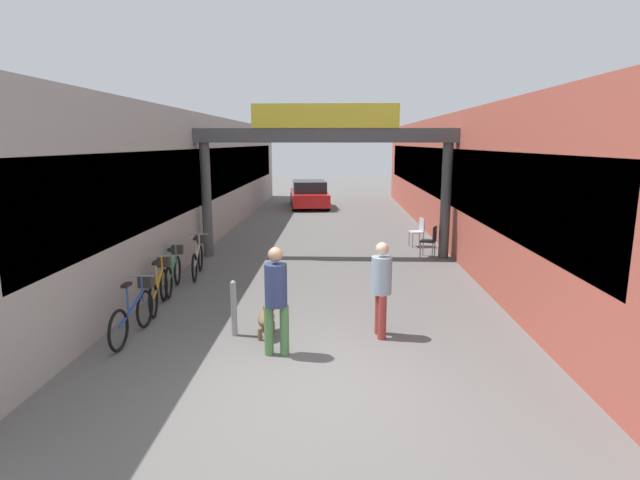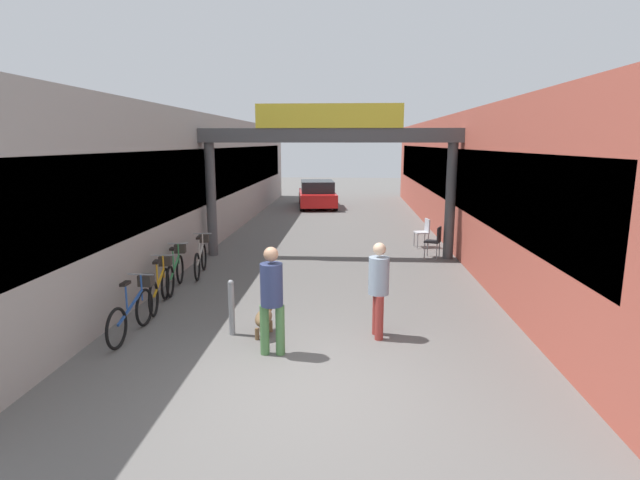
{
  "view_description": "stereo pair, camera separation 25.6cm",
  "coord_description": "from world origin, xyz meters",
  "px_view_note": "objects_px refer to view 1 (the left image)",
  "views": [
    {
      "loc": [
        0.33,
        -6.2,
        3.21
      ],
      "look_at": [
        0.0,
        3.51,
        1.3
      ],
      "focal_mm": 28.0,
      "sensor_mm": 36.0,
      "label": 1
    },
    {
      "loc": [
        0.59,
        -6.18,
        3.21
      ],
      "look_at": [
        0.0,
        3.51,
        1.3
      ],
      "focal_mm": 28.0,
      "sensor_mm": 36.0,
      "label": 2
    }
  ],
  "objects_px": {
    "cafe_chair_black_nearer": "(431,239)",
    "parked_car_red": "(309,194)",
    "pedestrian_companion": "(381,284)",
    "bicycle_orange_second": "(160,286)",
    "bicycle_silver_farthest": "(198,257)",
    "bollard_post_metal": "(234,308)",
    "dog_on_leash": "(267,317)",
    "cafe_chair_aluminium_farther": "(419,230)",
    "pedestrian_with_dog": "(276,294)",
    "bicycle_blue_nearest": "(135,311)",
    "bicycle_green_third": "(174,270)"
  },
  "relations": [
    {
      "from": "pedestrian_companion",
      "to": "dog_on_leash",
      "type": "relative_size",
      "value": 2.35
    },
    {
      "from": "bollard_post_metal",
      "to": "cafe_chair_black_nearer",
      "type": "relative_size",
      "value": 1.08
    },
    {
      "from": "bicycle_orange_second",
      "to": "cafe_chair_black_nearer",
      "type": "relative_size",
      "value": 1.89
    },
    {
      "from": "pedestrian_with_dog",
      "to": "bicycle_silver_farthest",
      "type": "distance_m",
      "value": 5.29
    },
    {
      "from": "bicycle_orange_second",
      "to": "bicycle_green_third",
      "type": "xyz_separation_m",
      "value": [
        -0.1,
        1.19,
        0.0
      ]
    },
    {
      "from": "bicycle_green_third",
      "to": "bicycle_silver_farthest",
      "type": "xyz_separation_m",
      "value": [
        0.19,
        1.26,
        0.0
      ]
    },
    {
      "from": "pedestrian_companion",
      "to": "dog_on_leash",
      "type": "xyz_separation_m",
      "value": [
        -1.91,
        -0.01,
        -0.6
      ]
    },
    {
      "from": "cafe_chair_aluminium_farther",
      "to": "bicycle_green_third",
      "type": "bearing_deg",
      "value": -141.77
    },
    {
      "from": "bicycle_blue_nearest",
      "to": "bollard_post_metal",
      "type": "xyz_separation_m",
      "value": [
        1.66,
        0.07,
        0.05
      ]
    },
    {
      "from": "bicycle_silver_farthest",
      "to": "cafe_chair_black_nearer",
      "type": "height_order",
      "value": "bicycle_silver_farthest"
    },
    {
      "from": "dog_on_leash",
      "to": "cafe_chair_black_nearer",
      "type": "distance_m",
      "value": 7.05
    },
    {
      "from": "bicycle_orange_second",
      "to": "bicycle_silver_farthest",
      "type": "height_order",
      "value": "same"
    },
    {
      "from": "bicycle_orange_second",
      "to": "cafe_chair_aluminium_farther",
      "type": "distance_m",
      "value": 8.53
    },
    {
      "from": "dog_on_leash",
      "to": "cafe_chair_black_nearer",
      "type": "xyz_separation_m",
      "value": [
        3.82,
        5.92,
        0.23
      ]
    },
    {
      "from": "bicycle_orange_second",
      "to": "dog_on_leash",
      "type": "bearing_deg",
      "value": -30.87
    },
    {
      "from": "bicycle_silver_farthest",
      "to": "cafe_chair_black_nearer",
      "type": "bearing_deg",
      "value": 18.99
    },
    {
      "from": "pedestrian_with_dog",
      "to": "bicycle_orange_second",
      "type": "height_order",
      "value": "pedestrian_with_dog"
    },
    {
      "from": "bollard_post_metal",
      "to": "bicycle_blue_nearest",
      "type": "bearing_deg",
      "value": -177.48
    },
    {
      "from": "pedestrian_companion",
      "to": "bicycle_orange_second",
      "type": "xyz_separation_m",
      "value": [
        -4.22,
        1.37,
        -0.48
      ]
    },
    {
      "from": "bollard_post_metal",
      "to": "bicycle_orange_second",
      "type": "bearing_deg",
      "value": 141.22
    },
    {
      "from": "cafe_chair_aluminium_farther",
      "to": "parked_car_red",
      "type": "relative_size",
      "value": 0.21
    },
    {
      "from": "pedestrian_companion",
      "to": "bollard_post_metal",
      "type": "height_order",
      "value": "pedestrian_companion"
    },
    {
      "from": "bollard_post_metal",
      "to": "bicycle_green_third",
      "type": "bearing_deg",
      "value": 125.58
    },
    {
      "from": "bicycle_blue_nearest",
      "to": "parked_car_red",
      "type": "bearing_deg",
      "value": 83.39
    },
    {
      "from": "cafe_chair_aluminium_farther",
      "to": "parked_car_red",
      "type": "distance_m",
      "value": 10.31
    },
    {
      "from": "bollard_post_metal",
      "to": "cafe_chair_black_nearer",
      "type": "bearing_deg",
      "value": 53.77
    },
    {
      "from": "bicycle_blue_nearest",
      "to": "cafe_chair_aluminium_farther",
      "type": "bearing_deg",
      "value": 51.78
    },
    {
      "from": "dog_on_leash",
      "to": "bollard_post_metal",
      "type": "distance_m",
      "value": 0.57
    },
    {
      "from": "bicycle_blue_nearest",
      "to": "bollard_post_metal",
      "type": "distance_m",
      "value": 1.66
    },
    {
      "from": "dog_on_leash",
      "to": "parked_car_red",
      "type": "distance_m",
      "value": 16.93
    },
    {
      "from": "bollard_post_metal",
      "to": "cafe_chair_aluminium_farther",
      "type": "xyz_separation_m",
      "value": [
        4.27,
        7.44,
        0.05
      ]
    },
    {
      "from": "cafe_chair_aluminium_farther",
      "to": "parked_car_red",
      "type": "height_order",
      "value": "parked_car_red"
    },
    {
      "from": "bicycle_silver_farthest",
      "to": "cafe_chair_black_nearer",
      "type": "distance_m",
      "value": 6.4
    },
    {
      "from": "pedestrian_with_dog",
      "to": "pedestrian_companion",
      "type": "bearing_deg",
      "value": 26.02
    },
    {
      "from": "pedestrian_companion",
      "to": "cafe_chair_black_nearer",
      "type": "xyz_separation_m",
      "value": [
        1.91,
        5.91,
        -0.38
      ]
    },
    {
      "from": "pedestrian_with_dog",
      "to": "bicycle_blue_nearest",
      "type": "xyz_separation_m",
      "value": [
        -2.47,
        0.68,
        -0.53
      ]
    },
    {
      "from": "pedestrian_with_dog",
      "to": "parked_car_red",
      "type": "relative_size",
      "value": 0.4
    },
    {
      "from": "bicycle_silver_farthest",
      "to": "pedestrian_companion",
      "type": "bearing_deg",
      "value": -42.78
    },
    {
      "from": "pedestrian_with_dog",
      "to": "bicycle_silver_farthest",
      "type": "relative_size",
      "value": 1.01
    },
    {
      "from": "bicycle_silver_farthest",
      "to": "bollard_post_metal",
      "type": "xyz_separation_m",
      "value": [
        1.68,
        -3.88,
        0.05
      ]
    },
    {
      "from": "bicycle_green_third",
      "to": "pedestrian_companion",
      "type": "bearing_deg",
      "value": -30.68
    },
    {
      "from": "bicycle_blue_nearest",
      "to": "bollard_post_metal",
      "type": "bearing_deg",
      "value": 2.52
    },
    {
      "from": "dog_on_leash",
      "to": "parked_car_red",
      "type": "xyz_separation_m",
      "value": [
        -0.23,
        16.93,
        0.33
      ]
    },
    {
      "from": "pedestrian_companion",
      "to": "bicycle_orange_second",
      "type": "relative_size",
      "value": 0.96
    },
    {
      "from": "pedestrian_companion",
      "to": "bicycle_blue_nearest",
      "type": "relative_size",
      "value": 0.95
    },
    {
      "from": "bicycle_silver_farthest",
      "to": "bollard_post_metal",
      "type": "relative_size",
      "value": 1.75
    },
    {
      "from": "bicycle_green_third",
      "to": "bicycle_silver_farthest",
      "type": "relative_size",
      "value": 1.0
    },
    {
      "from": "bollard_post_metal",
      "to": "cafe_chair_aluminium_farther",
      "type": "relative_size",
      "value": 1.08
    },
    {
      "from": "cafe_chair_black_nearer",
      "to": "parked_car_red",
      "type": "relative_size",
      "value": 0.21
    },
    {
      "from": "pedestrian_with_dog",
      "to": "parked_car_red",
      "type": "distance_m",
      "value": 17.73
    }
  ]
}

